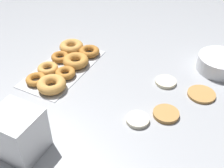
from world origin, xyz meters
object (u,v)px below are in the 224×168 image
donut_tray (65,64)px  container_stack (18,133)px  batter_bowl (220,63)px  pancake_0 (166,114)px  pancake_3 (166,82)px  pancake_2 (138,120)px  pancake_1 (201,94)px

donut_tray → container_stack: 0.45m
donut_tray → batter_bowl: batter_bowl is taller
pancake_0 → pancake_3: bearing=-161.2°
pancake_0 → donut_tray: size_ratio=0.23×
pancake_2 → container_stack: (0.27, -0.27, 0.07)m
pancake_1 → container_stack: container_stack is taller
pancake_1 → container_stack: 0.68m
batter_bowl → container_stack: container_stack is taller
pancake_1 → pancake_3: 0.15m
batter_bowl → pancake_0: bearing=-16.8°
pancake_2 → donut_tray: size_ratio=0.20×
pancake_2 → donut_tray: 0.43m
pancake_1 → pancake_0: bearing=-27.5°
pancake_0 → donut_tray: donut_tray is taller
pancake_1 → pancake_2: (0.24, -0.16, 0.00)m
container_stack → pancake_3: bearing=151.0°
pancake_3 → batter_bowl: 0.26m
pancake_0 → batter_bowl: batter_bowl is taller
pancake_2 → batter_bowl: (-0.45, 0.19, 0.02)m
donut_tray → container_stack: size_ratio=2.70×
pancake_2 → container_stack: 0.39m
pancake_3 → batter_bowl: bearing=138.7°
pancake_1 → pancake_3: bearing=-94.1°
pancake_2 → batter_bowl: size_ratio=0.43×
pancake_1 → batter_bowl: (-0.21, 0.03, 0.03)m
pancake_1 → donut_tray: size_ratio=0.26×
batter_bowl → pancake_1: bearing=-7.1°
pancake_0 → pancake_1: bearing=152.5°
pancake_0 → pancake_2: bearing=-47.3°
container_stack → batter_bowl: bearing=147.3°
pancake_0 → pancake_3: 0.19m
pancake_3 → donut_tray: size_ratio=0.21×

